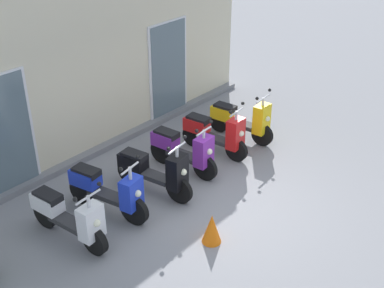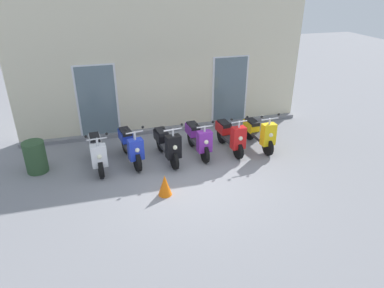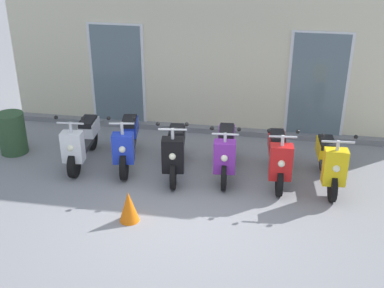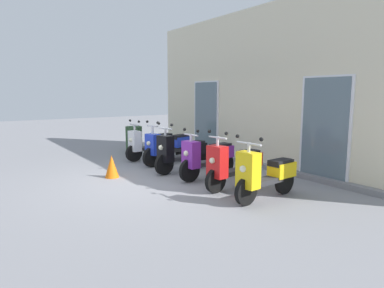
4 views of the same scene
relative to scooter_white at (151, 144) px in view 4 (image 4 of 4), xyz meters
The scene contains 10 objects.
ground_plane 2.61m from the scooter_white, 27.63° to the right, with size 40.00×40.00×0.00m, color gray.
storefront_facade 3.45m from the scooter_white, 42.24° to the left, with size 9.06×0.50×4.13m.
scooter_white is the anchor object (origin of this frame).
scooter_blue 0.88m from the scooter_white, ahead, with size 0.61×1.66×1.22m.
scooter_black 1.85m from the scooter_white, ahead, with size 0.60×1.64×1.25m.
scooter_purple 2.76m from the scooter_white, ahead, with size 0.52×1.58×1.17m.
scooter_red 3.71m from the scooter_white, ahead, with size 0.53×1.57×1.22m.
scooter_yellow 4.60m from the scooter_white, ahead, with size 0.60×1.59×1.22m.
traffic_cone 2.28m from the scooter_white, 50.80° to the right, with size 0.32×0.32×0.52m, color orange.
trash_bin 1.56m from the scooter_white, behind, with size 0.54×0.54×0.83m, color #2D4C2D.
Camera 4 is at (6.51, -3.39, 1.93)m, focal length 31.85 mm.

